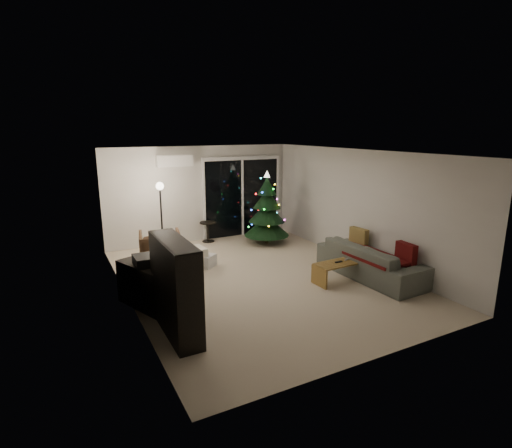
{
  "coord_description": "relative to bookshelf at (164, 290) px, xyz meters",
  "views": [
    {
      "loc": [
        -3.54,
        -6.65,
        2.93
      ],
      "look_at": [
        0.1,
        0.3,
        1.05
      ],
      "focal_mm": 28.0,
      "sensor_mm": 36.0,
      "label": 1
    }
  ],
  "objects": [
    {
      "name": "room",
      "position": [
        2.71,
        2.85,
        0.31
      ],
      "size": [
        6.5,
        7.51,
        2.6
      ],
      "color": "beige",
      "rests_on": "ground"
    },
    {
      "name": "bookshelf",
      "position": [
        0.0,
        0.0,
        0.0
      ],
      "size": [
        0.44,
        1.43,
        1.41
      ],
      "primitive_type": null,
      "rotation": [
        0.0,
        0.0,
        0.06
      ],
      "color": "black",
      "rests_on": "floor"
    },
    {
      "name": "media_cabinet",
      "position": [
        0.0,
        1.08,
        -0.33
      ],
      "size": [
        0.84,
        1.26,
        0.74
      ],
      "primitive_type": "cube",
      "rotation": [
        0.0,
        0.0,
        0.37
      ],
      "color": "black",
      "rests_on": "floor"
    },
    {
      "name": "stereo",
      "position": [
        0.0,
        1.08,
        0.11
      ],
      "size": [
        0.37,
        0.44,
        0.16
      ],
      "primitive_type": "cube",
      "color": "black",
      "rests_on": "media_cabinet"
    },
    {
      "name": "armchair",
      "position": [
        0.7,
        2.94,
        -0.31
      ],
      "size": [
        1.01,
        1.03,
        0.8
      ],
      "primitive_type": "imported",
      "rotation": [
        0.0,
        0.0,
        2.93
      ],
      "color": "#4C3323",
      "rests_on": "floor"
    },
    {
      "name": "ottoman",
      "position": [
        1.31,
        2.58,
        -0.49
      ],
      "size": [
        0.53,
        0.53,
        0.44
      ],
      "primitive_type": "cube",
      "rotation": [
        0.0,
        0.0,
        0.09
      ],
      "color": "white",
      "rests_on": "floor"
    },
    {
      "name": "cardboard_box_a",
      "position": [
        0.81,
        1.89,
        -0.54
      ],
      "size": [
        0.53,
        0.45,
        0.33
      ],
      "primitive_type": "cube",
      "rotation": [
        0.0,
        0.0,
        -0.26
      ],
      "color": "white",
      "rests_on": "floor"
    },
    {
      "name": "cardboard_box_b",
      "position": [
        1.59,
        2.5,
        -0.57
      ],
      "size": [
        0.47,
        0.45,
        0.26
      ],
      "primitive_type": "cube",
      "rotation": [
        0.0,
        0.0,
        0.67
      ],
      "color": "white",
      "rests_on": "floor"
    },
    {
      "name": "side_table",
      "position": [
        2.33,
        4.35,
        -0.44
      ],
      "size": [
        0.57,
        0.57,
        0.53
      ],
      "primitive_type": "cylinder",
      "rotation": [
        0.0,
        0.0,
        0.43
      ],
      "color": "black",
      "rests_on": "floor"
    },
    {
      "name": "floor_lamp",
      "position": [
        0.95,
        3.69,
        0.14
      ],
      "size": [
        0.27,
        0.27,
        1.69
      ],
      "primitive_type": "cylinder",
      "color": "black",
      "rests_on": "floor"
    },
    {
      "name": "sofa",
      "position": [
        4.3,
        0.4,
        -0.36
      ],
      "size": [
        0.97,
        2.35,
        0.68
      ],
      "primitive_type": "imported",
      "rotation": [
        0.0,
        0.0,
        1.6
      ],
      "color": "#565B51",
      "rests_on": "floor"
    },
    {
      "name": "sofa_throw",
      "position": [
        4.2,
        0.4,
        -0.21
      ],
      "size": [
        0.73,
        1.68,
        0.06
      ],
      "primitive_type": "cube",
      "color": "#650C10",
      "rests_on": "sofa"
    },
    {
      "name": "cushion_a",
      "position": [
        4.55,
        1.05,
        -0.09
      ],
      "size": [
        0.17,
        0.46,
        0.45
      ],
      "primitive_type": "cube",
      "rotation": [
        0.0,
        0.0,
        0.09
      ],
      "color": "olive",
      "rests_on": "sofa"
    },
    {
      "name": "cushion_b",
      "position": [
        4.55,
        -0.25,
        -0.09
      ],
      "size": [
        0.17,
        0.46,
        0.45
      ],
      "primitive_type": "cube",
      "rotation": [
        0.0,
        0.0,
        -0.07
      ],
      "color": "#650C10",
      "rests_on": "sofa"
    },
    {
      "name": "coffee_table",
      "position": [
        3.69,
        0.47,
        -0.5
      ],
      "size": [
        1.28,
        0.49,
        0.4
      ],
      "primitive_type": null,
      "rotation": [
        0.0,
        0.0,
        0.04
      ],
      "color": "olive",
      "rests_on": "floor"
    },
    {
      "name": "remote_a",
      "position": [
        3.54,
        0.47,
        -0.29
      ],
      "size": [
        0.16,
        0.05,
        0.02
      ],
      "primitive_type": "cube",
      "color": "black",
      "rests_on": "coffee_table"
    },
    {
      "name": "remote_b",
      "position": [
        3.79,
        0.52,
        -0.29
      ],
      "size": [
        0.15,
        0.09,
        0.02
      ],
      "primitive_type": "cube",
      "rotation": [
        0.0,
        0.0,
        0.35
      ],
      "color": "slate",
      "rests_on": "coffee_table"
    },
    {
      "name": "christmas_tree",
      "position": [
        3.65,
        3.52,
        0.24
      ],
      "size": [
        1.39,
        1.39,
        1.89
      ],
      "primitive_type": "cone",
      "rotation": [
        0.0,
        0.0,
        -0.21
      ],
      "color": "black",
      "rests_on": "floor"
    }
  ]
}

